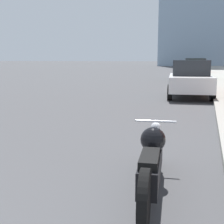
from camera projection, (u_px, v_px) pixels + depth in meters
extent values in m
cube|color=gray|center=(223.00, 72.00, 37.45)|extent=(3.10, 240.00, 0.15)
cylinder|color=black|center=(155.00, 148.00, 4.94)|extent=(0.16, 0.64, 0.63)
cylinder|color=black|center=(144.00, 199.00, 3.15)|extent=(0.16, 0.64, 0.63)
cube|color=black|center=(151.00, 167.00, 4.04)|extent=(0.38, 1.43, 0.32)
sphere|color=black|center=(153.00, 140.00, 4.27)|extent=(0.35, 0.35, 0.35)
cube|color=black|center=(150.00, 158.00, 3.71)|extent=(0.28, 0.66, 0.10)
sphere|color=silver|center=(156.00, 127.00, 4.91)|extent=(0.16, 0.16, 0.16)
cylinder|color=silver|center=(156.00, 121.00, 4.77)|extent=(0.62, 0.10, 0.04)
cube|color=silver|center=(190.00, 83.00, 13.95)|extent=(2.17, 4.13, 0.65)
cube|color=#23282D|center=(191.00, 68.00, 13.83)|extent=(1.71, 2.04, 0.67)
cylinder|color=black|center=(171.00, 87.00, 15.36)|extent=(0.26, 0.68, 0.67)
cylinder|color=black|center=(207.00, 88.00, 15.03)|extent=(0.26, 0.68, 0.67)
cylinder|color=black|center=(170.00, 92.00, 12.98)|extent=(0.26, 0.68, 0.67)
cylinder|color=black|center=(213.00, 93.00, 12.64)|extent=(0.26, 0.68, 0.67)
cube|color=#1E6B33|center=(194.00, 72.00, 24.86)|extent=(2.22, 4.72, 0.79)
cube|color=#23282D|center=(195.00, 62.00, 24.73)|extent=(1.72, 2.33, 0.65)
cylinder|color=black|center=(183.00, 75.00, 26.45)|extent=(0.26, 0.64, 0.62)
cylinder|color=black|center=(203.00, 76.00, 26.13)|extent=(0.26, 0.64, 0.62)
cylinder|color=black|center=(184.00, 77.00, 23.71)|extent=(0.26, 0.64, 0.62)
cylinder|color=black|center=(207.00, 78.00, 23.39)|extent=(0.26, 0.64, 0.62)
cube|color=red|center=(200.00, 68.00, 36.60)|extent=(1.85, 4.14, 0.74)
cube|color=#23282D|center=(200.00, 62.00, 36.49)|extent=(1.52, 2.01, 0.60)
cylinder|color=black|center=(193.00, 70.00, 38.10)|extent=(0.22, 0.65, 0.64)
cylinder|color=black|center=(207.00, 70.00, 37.59)|extent=(0.22, 0.65, 0.64)
cylinder|color=black|center=(191.00, 71.00, 35.74)|extent=(0.22, 0.65, 0.64)
cylinder|color=black|center=(206.00, 71.00, 35.23)|extent=(0.22, 0.65, 0.64)
cube|color=black|center=(201.00, 65.00, 48.40)|extent=(2.15, 4.49, 0.71)
cube|color=#23282D|center=(202.00, 61.00, 48.29)|extent=(1.68, 2.21, 0.58)
cylinder|color=black|center=(197.00, 67.00, 50.00)|extent=(0.26, 0.72, 0.71)
cylinder|color=black|center=(208.00, 67.00, 49.39)|extent=(0.26, 0.72, 0.71)
cylinder|color=black|center=(195.00, 68.00, 47.53)|extent=(0.26, 0.72, 0.71)
cylinder|color=black|center=(206.00, 68.00, 46.92)|extent=(0.26, 0.72, 0.71)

